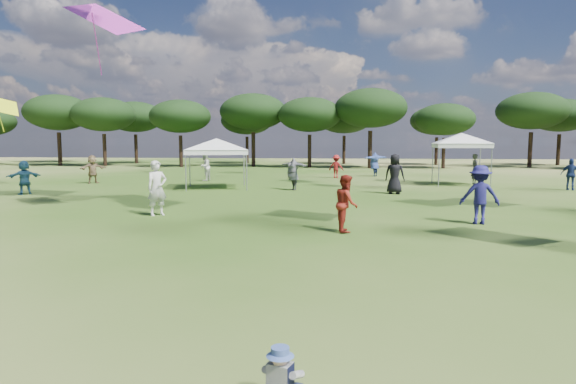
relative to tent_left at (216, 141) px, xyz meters
name	(u,v)px	position (x,y,z in m)	size (l,w,h in m)	color
tree_line	(360,113)	(8.56, 24.68, 2.86)	(108.78, 17.63, 7.77)	black
tent_left	(216,141)	(0.00, 0.00, 0.00)	(6.39, 6.39, 2.99)	gray
tent_right	(461,135)	(13.55, 3.39, 0.32)	(5.95, 5.95, 3.31)	gray
toddler	(281,378)	(6.13, -21.04, -2.31)	(0.42, 0.46, 0.56)	#151C30
festival_crowd	(297,174)	(4.43, -0.71, -1.70)	(28.06, 23.38, 1.93)	#494A4E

